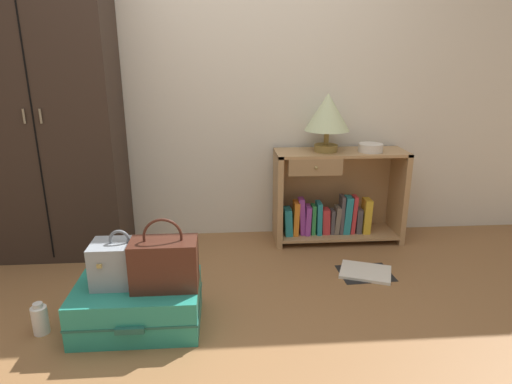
% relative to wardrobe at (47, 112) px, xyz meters
% --- Properties ---
extents(ground_plane, '(9.00, 9.00, 0.00)m').
position_rel_wardrobe_xyz_m(ground_plane, '(1.16, -1.20, -1.02)').
color(ground_plane, olive).
extents(back_wall, '(6.40, 0.10, 2.60)m').
position_rel_wardrobe_xyz_m(back_wall, '(1.16, 0.30, 0.28)').
color(back_wall, silver).
rests_on(back_wall, ground_plane).
extents(wardrobe, '(0.92, 0.47, 2.03)m').
position_rel_wardrobe_xyz_m(wardrobe, '(0.00, 0.00, 0.00)').
color(wardrobe, '#33261E').
rests_on(wardrobe, ground_plane).
extents(bookshelf, '(0.97, 0.34, 0.70)m').
position_rel_wardrobe_xyz_m(bookshelf, '(2.02, 0.06, -0.69)').
color(bookshelf, tan).
rests_on(bookshelf, ground_plane).
extents(table_lamp, '(0.33, 0.33, 0.42)m').
position_rel_wardrobe_xyz_m(table_lamp, '(1.93, 0.05, -0.04)').
color(table_lamp, olive).
rests_on(table_lamp, bookshelf).
extents(bowl, '(0.18, 0.18, 0.06)m').
position_rel_wardrobe_xyz_m(bowl, '(2.25, 0.01, -0.28)').
color(bowl, silver).
rests_on(bowl, bookshelf).
extents(suitcase_large, '(0.65, 0.45, 0.24)m').
position_rel_wardrobe_xyz_m(suitcase_large, '(0.71, -1.00, -0.90)').
color(suitcase_large, teal).
rests_on(suitcase_large, ground_plane).
extents(train_case, '(0.30, 0.21, 0.30)m').
position_rel_wardrobe_xyz_m(train_case, '(0.64, -0.97, -0.66)').
color(train_case, '#8E99A3').
rests_on(train_case, suitcase_large).
extents(handbag, '(0.34, 0.18, 0.38)m').
position_rel_wardrobe_xyz_m(handbag, '(0.87, -1.02, -0.65)').
color(handbag, '#472319').
rests_on(handbag, suitcase_large).
extents(bottle, '(0.08, 0.08, 0.17)m').
position_rel_wardrobe_xyz_m(bottle, '(0.22, -1.03, -0.94)').
color(bottle, white).
rests_on(bottle, ground_plane).
extents(open_book_on_floor, '(0.39, 0.35, 0.02)m').
position_rel_wardrobe_xyz_m(open_book_on_floor, '(2.10, -0.52, -1.01)').
color(open_book_on_floor, white).
rests_on(open_book_on_floor, ground_plane).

